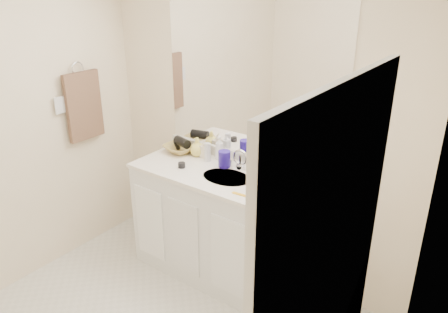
% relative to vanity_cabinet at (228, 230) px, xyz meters
% --- Properties ---
extents(wall_back, '(2.60, 0.02, 2.40)m').
position_rel_vanity_cabinet_xyz_m(wall_back, '(0.00, 0.28, 0.77)').
color(wall_back, '#FEEBC7').
rests_on(wall_back, floor).
extents(wall_right, '(0.02, 2.60, 2.40)m').
position_rel_vanity_cabinet_xyz_m(wall_right, '(1.30, -1.02, 0.77)').
color(wall_right, '#FEEBC7').
rests_on(wall_right, floor).
extents(vanity_cabinet, '(1.50, 0.55, 0.85)m').
position_rel_vanity_cabinet_xyz_m(vanity_cabinet, '(0.00, 0.00, 0.00)').
color(vanity_cabinet, white).
rests_on(vanity_cabinet, floor).
extents(countertop, '(1.52, 0.57, 0.03)m').
position_rel_vanity_cabinet_xyz_m(countertop, '(0.00, 0.00, 0.44)').
color(countertop, white).
rests_on(countertop, vanity_cabinet).
extents(backsplash, '(1.52, 0.03, 0.08)m').
position_rel_vanity_cabinet_xyz_m(backsplash, '(0.00, 0.26, 0.50)').
color(backsplash, silver).
rests_on(backsplash, countertop).
extents(sink_basin, '(0.37, 0.37, 0.02)m').
position_rel_vanity_cabinet_xyz_m(sink_basin, '(0.00, -0.02, 0.44)').
color(sink_basin, beige).
rests_on(sink_basin, countertop).
extents(faucet, '(0.02, 0.02, 0.11)m').
position_rel_vanity_cabinet_xyz_m(faucet, '(0.00, 0.16, 0.51)').
color(faucet, silver).
rests_on(faucet, countertop).
extents(mirror, '(1.48, 0.01, 1.20)m').
position_rel_vanity_cabinet_xyz_m(mirror, '(0.00, 0.27, 1.14)').
color(mirror, white).
rests_on(mirror, wall_back).
extents(blue_mug, '(0.11, 0.11, 0.13)m').
position_rel_vanity_cabinet_xyz_m(blue_mug, '(-0.12, 0.12, 0.52)').
color(blue_mug, '#2A169A').
rests_on(blue_mug, countertop).
extents(tan_cup, '(0.09, 0.09, 0.11)m').
position_rel_vanity_cabinet_xyz_m(tan_cup, '(0.17, 0.06, 0.51)').
color(tan_cup, beige).
rests_on(tan_cup, countertop).
extents(toothbrush, '(0.03, 0.04, 0.21)m').
position_rel_vanity_cabinet_xyz_m(toothbrush, '(0.18, 0.06, 0.60)').
color(toothbrush, '#FF43A3').
rests_on(toothbrush, tan_cup).
extents(mouthwash_bottle, '(0.10, 0.10, 0.18)m').
position_rel_vanity_cabinet_xyz_m(mouthwash_bottle, '(0.34, 0.10, 0.55)').
color(mouthwash_bottle, '#0C8294').
rests_on(mouthwash_bottle, countertop).
extents(clear_pump_bottle, '(0.09, 0.09, 0.19)m').
position_rel_vanity_cabinet_xyz_m(clear_pump_bottle, '(0.57, 0.12, 0.55)').
color(clear_pump_bottle, white).
rests_on(clear_pump_bottle, countertop).
extents(soap_dish, '(0.09, 0.08, 0.01)m').
position_rel_vanity_cabinet_xyz_m(soap_dish, '(0.40, -0.15, 0.46)').
color(soap_dish, silver).
rests_on(soap_dish, countertop).
extents(green_soap, '(0.09, 0.07, 0.03)m').
position_rel_vanity_cabinet_xyz_m(green_soap, '(0.40, -0.15, 0.48)').
color(green_soap, '#8DBE2E').
rests_on(green_soap, soap_dish).
extents(orange_comb, '(0.12, 0.03, 0.00)m').
position_rel_vanity_cabinet_xyz_m(orange_comb, '(0.23, -0.19, 0.46)').
color(orange_comb, '#F2A819').
rests_on(orange_comb, countertop).
extents(dark_jar, '(0.07, 0.07, 0.04)m').
position_rel_vanity_cabinet_xyz_m(dark_jar, '(-0.37, -0.08, 0.47)').
color(dark_jar, black).
rests_on(dark_jar, countertop).
extents(extra_white_bottle, '(0.06, 0.06, 0.15)m').
position_rel_vanity_cabinet_xyz_m(extra_white_bottle, '(-0.29, 0.13, 0.53)').
color(extra_white_bottle, silver).
rests_on(extra_white_bottle, countertop).
extents(soap_bottle_white, '(0.08, 0.08, 0.19)m').
position_rel_vanity_cabinet_xyz_m(soap_bottle_white, '(-0.24, 0.22, 0.55)').
color(soap_bottle_white, white).
rests_on(soap_bottle_white, countertop).
extents(soap_bottle_cream, '(0.07, 0.07, 0.15)m').
position_rel_vanity_cabinet_xyz_m(soap_bottle_cream, '(-0.36, 0.18, 0.53)').
color(soap_bottle_cream, '#F0E2C4').
rests_on(soap_bottle_cream, countertop).
extents(soap_bottle_yellow, '(0.15, 0.15, 0.15)m').
position_rel_vanity_cabinet_xyz_m(soap_bottle_yellow, '(-0.42, 0.17, 0.53)').
color(soap_bottle_yellow, '#F7E360').
rests_on(soap_bottle_yellow, countertop).
extents(wicker_basket, '(0.28, 0.28, 0.06)m').
position_rel_vanity_cabinet_xyz_m(wicker_basket, '(-0.59, 0.15, 0.49)').
color(wicker_basket, '#A38541').
rests_on(wicker_basket, countertop).
extents(hair_dryer, '(0.16, 0.11, 0.07)m').
position_rel_vanity_cabinet_xyz_m(hair_dryer, '(-0.57, 0.15, 0.54)').
color(hair_dryer, black).
rests_on(hair_dryer, wicker_basket).
extents(towel_ring, '(0.01, 0.11, 0.11)m').
position_rel_vanity_cabinet_xyz_m(towel_ring, '(-1.27, -0.25, 1.12)').
color(towel_ring, silver).
rests_on(towel_ring, wall_left).
extents(hand_towel, '(0.04, 0.32, 0.55)m').
position_rel_vanity_cabinet_xyz_m(hand_towel, '(-1.25, -0.25, 0.82)').
color(hand_towel, '#443024').
rests_on(hand_towel, towel_ring).
extents(switch_plate, '(0.01, 0.08, 0.13)m').
position_rel_vanity_cabinet_xyz_m(switch_plate, '(-1.27, -0.45, 0.88)').
color(switch_plate, silver).
rests_on(switch_plate, wall_left).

